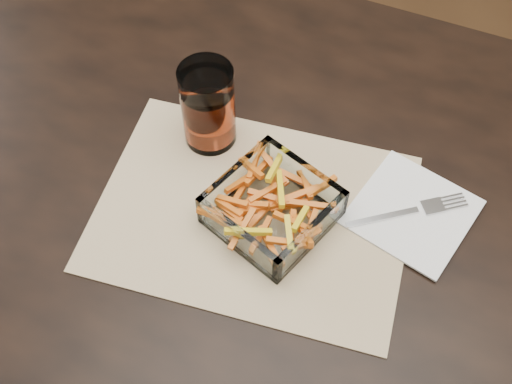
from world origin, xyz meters
TOP-DOWN VIEW (x-y plane):
  - dining_table at (0.00, 0.00)m, footprint 1.60×0.90m
  - placemat at (-0.10, -0.06)m, footprint 0.49×0.38m
  - glass_bowl at (-0.07, -0.06)m, footprint 0.19×0.19m
  - tumbler at (-0.22, 0.04)m, footprint 0.08×0.08m
  - napkin at (0.11, 0.03)m, footprint 0.19×0.19m
  - fork at (0.11, 0.02)m, footprint 0.16×0.12m

SIDE VIEW (x-z plane):
  - dining_table at x=0.00m, z-range 0.29..1.04m
  - placemat at x=-0.10m, z-range 0.75..0.75m
  - napkin at x=0.11m, z-range 0.75..0.76m
  - fork at x=0.11m, z-range 0.76..0.76m
  - glass_bowl at x=-0.07m, z-range 0.75..0.81m
  - tumbler at x=-0.22m, z-range 0.75..0.89m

